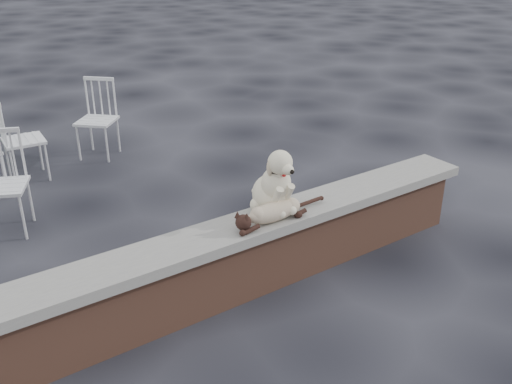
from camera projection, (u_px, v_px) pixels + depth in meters
ground at (142, 330)px, 4.00m from camera, size 60.00×60.00×0.00m
brick_wall at (139, 301)px, 3.89m from camera, size 6.00×0.30×0.50m
capstone at (135, 265)px, 3.77m from camera, size 6.20×0.40×0.08m
dog at (271, 178)px, 4.30m from camera, size 0.36×0.47×0.54m
cat at (274, 210)px, 4.22m from camera, size 1.01×0.26×0.17m
chair_b at (1, 185)px, 5.11m from camera, size 0.75×0.75×0.94m
chair_d at (96, 119)px, 6.86m from camera, size 0.79×0.79×0.94m
chair_e at (23, 139)px, 6.23m from camera, size 0.60×0.60×0.94m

